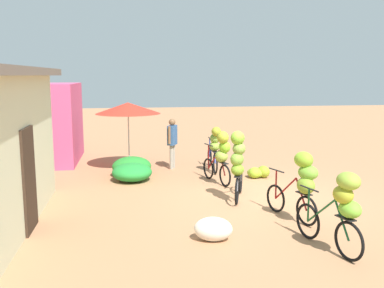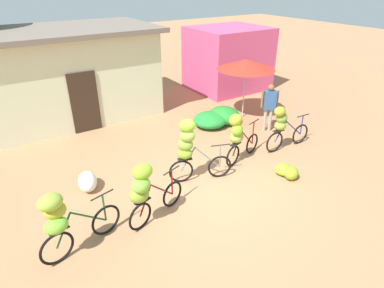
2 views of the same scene
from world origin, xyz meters
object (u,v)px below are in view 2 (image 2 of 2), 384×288
(bicycle_leftmost, at_px, (63,219))
(person_vendor, at_px, (269,103))
(bicycle_near_pile, at_px, (145,189))
(bicycle_by_shop, at_px, (238,135))
(shop_pink, at_px, (228,59))
(building_low, at_px, (68,73))
(produce_sack, at_px, (87,181))
(banana_pile_on_ground, at_px, (286,171))
(bicycle_center_loaded, at_px, (190,146))
(bicycle_rightmost, at_px, (283,125))
(market_umbrella, at_px, (246,64))

(bicycle_leftmost, bearing_deg, person_vendor, 16.24)
(bicycle_near_pile, relative_size, bicycle_by_shop, 0.99)
(shop_pink, height_order, person_vendor, shop_pink)
(building_low, bearing_deg, person_vendor, -44.45)
(bicycle_leftmost, bearing_deg, produce_sack, 64.30)
(banana_pile_on_ground, relative_size, produce_sack, 1.11)
(bicycle_center_loaded, height_order, bicycle_by_shop, bicycle_center_loaded)
(shop_pink, bearing_deg, bicycle_center_loaded, -134.95)
(bicycle_leftmost, xyz_separation_m, bicycle_near_pile, (1.60, 0.00, 0.02))
(bicycle_by_shop, height_order, banana_pile_on_ground, bicycle_by_shop)
(building_low, distance_m, shop_pink, 6.92)
(bicycle_near_pile, height_order, bicycle_center_loaded, bicycle_center_loaded)
(bicycle_center_loaded, bearing_deg, bicycle_rightmost, -1.32)
(market_umbrella, relative_size, produce_sack, 3.05)
(market_umbrella, distance_m, banana_pile_on_ground, 4.46)
(bicycle_rightmost, height_order, person_vendor, person_vendor)
(shop_pink, distance_m, bicycle_rightmost, 6.28)
(shop_pink, distance_m, market_umbrella, 3.64)
(bicycle_near_pile, xyz_separation_m, person_vendor, (5.45, 2.05, 0.09))
(building_low, distance_m, bicycle_rightmost, 7.65)
(bicycle_center_loaded, bearing_deg, shop_pink, 45.05)
(shop_pink, distance_m, bicycle_near_pile, 9.82)
(bicycle_by_shop, relative_size, bicycle_rightmost, 0.90)
(produce_sack, bearing_deg, building_low, 78.23)
(bicycle_center_loaded, distance_m, produce_sack, 2.64)
(bicycle_near_pile, bearing_deg, bicycle_leftmost, -179.86)
(bicycle_near_pile, bearing_deg, shop_pink, 41.99)
(banana_pile_on_ground, bearing_deg, bicycle_by_shop, 117.33)
(building_low, relative_size, person_vendor, 3.89)
(bicycle_leftmost, xyz_separation_m, banana_pile_on_ground, (5.46, -0.29, -0.71))
(shop_pink, relative_size, produce_sack, 4.57)
(bicycle_near_pile, bearing_deg, bicycle_rightmost, 9.69)
(bicycle_by_shop, bearing_deg, bicycle_near_pile, -163.50)
(building_low, xyz_separation_m, market_umbrella, (5.17, -3.60, 0.38))
(bicycle_near_pile, bearing_deg, banana_pile_on_ground, -4.29)
(person_vendor, bearing_deg, banana_pile_on_ground, -124.30)
(person_vendor, bearing_deg, market_umbrella, 85.60)
(bicycle_leftmost, height_order, banana_pile_on_ground, bicycle_leftmost)
(shop_pink, height_order, produce_sack, shop_pink)
(building_low, xyz_separation_m, bicycle_by_shop, (2.82, -6.07, -0.71))
(market_umbrella, height_order, person_vendor, market_umbrella)
(bicycle_rightmost, bearing_deg, bicycle_near_pile, -170.31)
(building_low, relative_size, bicycle_leftmost, 3.79)
(shop_pink, distance_m, bicycle_leftmost, 11.06)
(bicycle_by_shop, xyz_separation_m, produce_sack, (-3.88, 0.99, -0.65))
(market_umbrella, bearing_deg, bicycle_near_pile, -148.39)
(building_low, height_order, produce_sack, building_low)
(banana_pile_on_ground, bearing_deg, shop_pink, 63.38)
(market_umbrella, distance_m, bicycle_near_pile, 6.61)
(shop_pink, bearing_deg, banana_pile_on_ground, -116.62)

